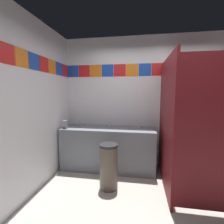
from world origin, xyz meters
TOP-DOWN VIEW (x-y plane):
  - ground_plane at (0.00, 0.00)m, footprint 7.98×7.98m
  - wall_back at (-0.00, 1.48)m, footprint 3.63×0.09m
  - wall_side at (-1.85, -0.00)m, footprint 0.09×2.89m
  - vanity_counter at (-0.84, 1.14)m, footprint 1.86×0.61m
  - faucet_left at (-1.46, 1.23)m, footprint 0.04×0.10m
  - faucet_center at (-0.84, 1.23)m, footprint 0.04×0.10m
  - faucet_right at (-0.22, 1.23)m, footprint 0.04×0.10m
  - soap_dispenser at (-1.68, 0.95)m, footprint 0.09×0.09m
  - stall_divider at (0.38, 0.48)m, footprint 0.92×1.43m
  - toilet at (0.74, 0.95)m, footprint 0.39×0.49m
  - trash_bin at (-0.70, 0.44)m, footprint 0.30×0.30m

SIDE VIEW (x-z plane):
  - ground_plane at x=0.00m, z-range 0.00..0.00m
  - toilet at x=0.74m, z-range -0.07..0.67m
  - trash_bin at x=-0.70m, z-range 0.00..0.74m
  - vanity_counter at x=-0.84m, z-range 0.01..0.86m
  - faucet_left at x=-1.46m, z-range 0.83..0.97m
  - faucet_center at x=-0.84m, z-range 0.83..0.97m
  - faucet_right at x=-0.22m, z-range 0.83..0.97m
  - soap_dispenser at x=-1.68m, z-range 0.85..1.01m
  - stall_divider at x=0.38m, z-range 0.00..2.11m
  - wall_side at x=-1.85m, z-range 0.01..2.72m
  - wall_back at x=0.00m, z-range 0.01..2.72m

